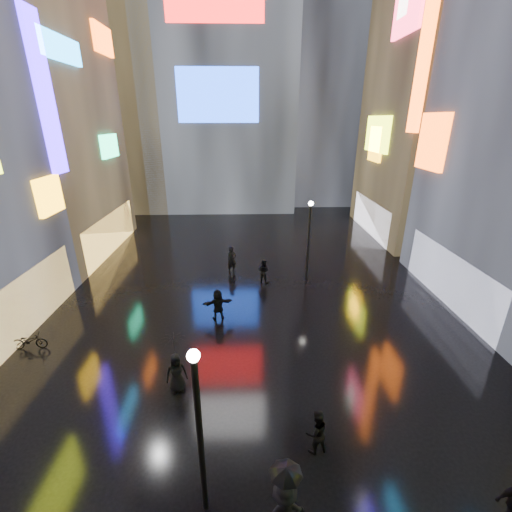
{
  "coord_description": "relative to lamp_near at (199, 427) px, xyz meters",
  "views": [
    {
      "loc": [
        -0.36,
        -0.09,
        9.86
      ],
      "look_at": [
        0.0,
        12.0,
        5.0
      ],
      "focal_mm": 24.0,
      "sensor_mm": 36.0,
      "label": 1
    }
  ],
  "objects": [
    {
      "name": "ground",
      "position": [
        1.55,
        13.94,
        -2.94
      ],
      "size": [
        140.0,
        140.0,
        0.0
      ],
      "primitive_type": "plane",
      "color": "black",
      "rests_on": "ground"
    },
    {
      "name": "building_left_far",
      "position": [
        -14.43,
        19.94,
        8.04
      ],
      "size": [
        10.28,
        12.0,
        22.0
      ],
      "color": "black",
      "rests_on": "ground"
    },
    {
      "name": "building_right_far",
      "position": [
        17.52,
        23.94,
        11.03
      ],
      "size": [
        10.28,
        12.0,
        28.0
      ],
      "color": "black",
      "rests_on": "ground"
    },
    {
      "name": "tower_main",
      "position": [
        -1.45,
        37.91,
        18.06
      ],
      "size": [
        16.0,
        14.2,
        42.0
      ],
      "color": "black",
      "rests_on": "ground"
    },
    {
      "name": "tower_flank_right",
      "position": [
        10.55,
        39.94,
        14.06
      ],
      "size": [
        12.0,
        12.0,
        34.0
      ],
      "primitive_type": "cube",
      "color": "black",
      "rests_on": "ground"
    },
    {
      "name": "tower_flank_left",
      "position": [
        -12.45,
        35.94,
        10.06
      ],
      "size": [
        10.0,
        10.0,
        26.0
      ],
      "primitive_type": "cube",
      "color": "black",
      "rests_on": "ground"
    },
    {
      "name": "lamp_near",
      "position": [
        0.0,
        0.0,
        0.0
      ],
      "size": [
        0.3,
        0.3,
        5.2
      ],
      "color": "black",
      "rests_on": "ground"
    },
    {
      "name": "lamp_far",
      "position": [
        5.16,
        14.35,
        0.0
      ],
      "size": [
        0.3,
        0.3,
        5.2
      ],
      "color": "black",
      "rests_on": "ground"
    },
    {
      "name": "pedestrian_1",
      "position": [
        3.3,
        1.63,
        -2.16
      ],
      "size": [
        0.89,
        0.78,
        1.57
      ],
      "primitive_type": "imported",
      "rotation": [
        0.0,
        0.0,
        3.41
      ],
      "color": "black",
      "rests_on": "ground"
    },
    {
      "name": "pedestrian_2",
      "position": [
        2.05,
        -0.66,
        -2.1
      ],
      "size": [
        1.2,
        0.84,
        1.7
      ],
      "primitive_type": "imported",
      "rotation": [
        0.0,
        0.0,
        3.35
      ],
      "color": "black",
      "rests_on": "ground"
    },
    {
      "name": "pedestrian_4",
      "position": [
        -1.55,
        4.41,
        -2.12
      ],
      "size": [
        0.93,
        0.74,
        1.65
      ],
      "primitive_type": "imported",
      "rotation": [
        0.0,
        0.0,
        0.29
      ],
      "color": "black",
      "rests_on": "ground"
    },
    {
      "name": "pedestrian_5",
      "position": [
        -0.34,
        9.51,
        -2.09
      ],
      "size": [
        1.65,
        0.86,
        1.7
      ],
      "primitive_type": "imported",
      "rotation": [
        0.0,
        0.0,
        3.38
      ],
      "color": "black",
      "rests_on": "ground"
    },
    {
      "name": "pedestrian_6",
      "position": [
        0.18,
        15.39,
        -2.02
      ],
      "size": [
        0.8,
        0.71,
        1.85
      ],
      "primitive_type": "imported",
      "rotation": [
        0.0,
        0.0,
        0.49
      ],
      "color": "black",
      "rests_on": "ground"
    },
    {
      "name": "pedestrian_7",
      "position": [
        2.26,
        13.83,
        -2.17
      ],
      "size": [
        0.94,
        0.87,
        1.55
      ],
      "primitive_type": "imported",
      "rotation": [
        0.0,
        0.0,
        2.65
      ],
      "color": "black",
      "rests_on": "ground"
    },
    {
      "name": "umbrella_1",
      "position": [
        2.05,
        -0.66,
        -0.91
      ],
      "size": [
        0.86,
        0.86,
        0.67
      ],
      "primitive_type": "imported",
      "rotation": [
        0.0,
        0.0,
        4.85
      ],
      "color": "black",
      "rests_on": "pedestrian_2"
    },
    {
      "name": "umbrella_2",
      "position": [
        -1.55,
        4.41,
        -0.87
      ],
      "size": [
        1.0,
        0.98,
        0.85
      ],
      "primitive_type": "imported",
      "rotation": [
        0.0,
        0.0,
        4.65
      ],
      "color": "black",
      "rests_on": "pedestrian_4"
    },
    {
      "name": "bicycle",
      "position": [
        -8.81,
        7.23,
        -2.54
      ],
      "size": [
        1.58,
        0.63,
        0.82
      ],
      "primitive_type": "imported",
      "rotation": [
        0.0,
        0.0,
        1.63
      ],
      "color": "black",
      "rests_on": "ground"
    }
  ]
}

